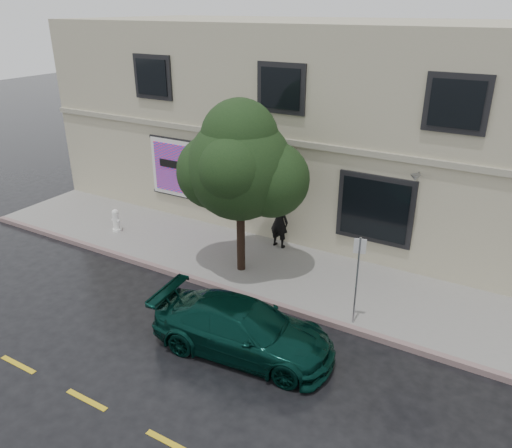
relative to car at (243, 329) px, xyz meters
The scene contains 12 objects.
ground 2.11m from the car, 165.66° to the left, with size 90.00×90.00×0.00m, color black.
sidewalk 4.27m from the car, 117.55° to the left, with size 20.00×3.50×0.15m, color gray.
curb 2.85m from the car, 134.37° to the left, with size 20.00×0.18×0.16m, color slate.
road_marking 3.64m from the car, 123.11° to the right, with size 19.00×0.12×0.01m, color gold.
building 10.11m from the car, 101.63° to the left, with size 20.00×8.12×7.00m.
billboard 7.61m from the car, 133.58° to the left, with size 4.30×0.16×2.20m.
car is the anchor object (origin of this frame).
pedestrian 5.41m from the car, 108.92° to the left, with size 0.64×0.42×1.77m, color black.
umbrella 5.63m from the car, 108.92° to the left, with size 0.92×0.92×0.68m, color black.
street_tree 4.61m from the car, 122.44° to the left, with size 2.97×2.97×4.68m.
fire_hydrant 7.98m from the car, 155.58° to the left, with size 0.33×0.31×0.81m.
sign_pole 3.06m from the car, 49.18° to the left, with size 0.29×0.10×2.37m.
Camera 1 is at (7.03, -8.61, 7.50)m, focal length 35.00 mm.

